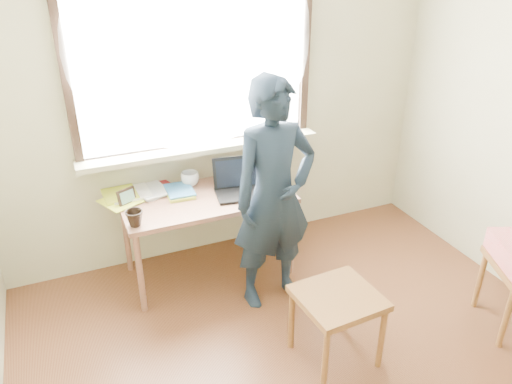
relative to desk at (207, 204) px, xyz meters
name	(u,v)px	position (x,y,z in m)	size (l,w,h in m)	color
room_shell	(356,124)	(0.25, -1.43, 1.04)	(3.52, 4.02, 2.61)	#BFBD99
desk	(207,204)	(0.00, 0.00, 0.00)	(1.24, 0.62, 0.66)	brown
laptop	(239,185)	(0.25, -0.03, 0.13)	(0.40, 0.34, 0.25)	black
mug_white	(190,179)	(-0.06, 0.22, 0.12)	(0.14, 0.14, 0.11)	white
mug_dark	(135,218)	(-0.56, -0.21, 0.12)	(0.12, 0.12, 0.11)	black
mouse	(272,188)	(0.49, -0.10, 0.09)	(0.10, 0.07, 0.04)	black
desk_clutter	(162,193)	(-0.29, 0.15, 0.09)	(0.68, 0.48, 0.03)	white
book_a	(139,194)	(-0.45, 0.20, 0.08)	(0.20, 0.27, 0.03)	white
book_b	(247,173)	(0.42, 0.25, 0.08)	(0.17, 0.24, 0.02)	white
picture_frame	(127,197)	(-0.55, 0.10, 0.12)	(0.13, 0.07, 0.11)	black
work_chair	(338,305)	(0.43, -1.16, -0.19)	(0.49, 0.47, 0.47)	brown
person	(274,197)	(0.33, -0.46, 0.22)	(0.59, 0.39, 1.63)	black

